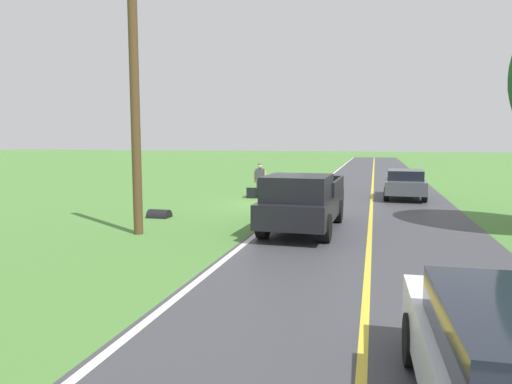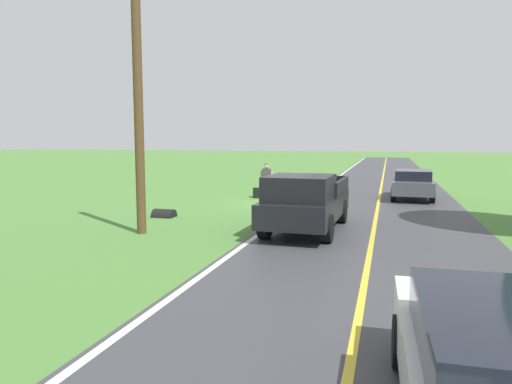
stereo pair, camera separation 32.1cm
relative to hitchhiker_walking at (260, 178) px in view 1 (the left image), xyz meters
The scene contains 10 objects.
ground_plane 2.65m from the hitchhiker_walking, 117.43° to the left, with size 200.00×200.00×0.00m, color #4C7F38.
road_surface 5.86m from the hitchhiker_walking, 157.75° to the left, with size 7.03×120.00×0.00m, color #3D3D42.
lane_edge_line 3.13m from the hitchhiker_walking, 132.63° to the left, with size 0.16×117.60×0.00m, color silver.
lane_centre_line 5.86m from the hitchhiker_walking, 157.75° to the left, with size 0.14×117.60×0.00m, color gold.
hitchhiker_walking is the anchor object (origin of this frame).
suitcase_carried 0.84m from the hitchhiker_walking, 12.12° to the left, with size 0.20×0.46×0.52m, color black.
pickup_truck_passing 8.43m from the hitchhiker_walking, 112.91° to the left, with size 2.21×5.45×1.82m.
sedan_near_oncoming 7.13m from the hitchhiker_walking, 165.65° to the right, with size 2.05×4.46×1.41m.
utility_pole_roadside 9.99m from the hitchhiker_walking, 80.99° to the left, with size 0.28×0.28×7.70m, color brown.
drainage_culvert 6.95m from the hitchhiker_walking, 70.93° to the left, with size 0.60×0.60×0.80m, color black.
Camera 1 is at (-4.30, 19.92, 2.85)m, focal length 32.67 mm.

